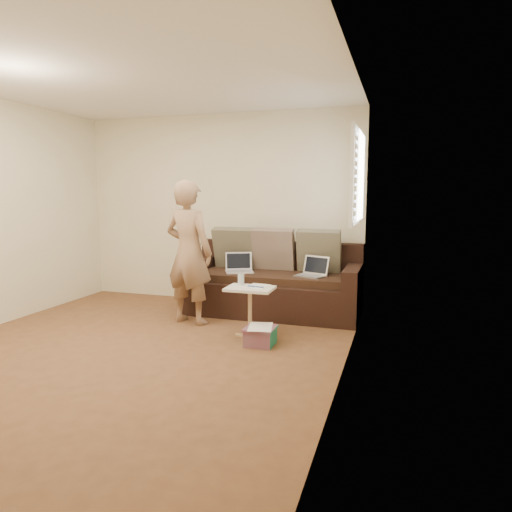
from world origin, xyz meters
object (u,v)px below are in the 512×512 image
at_px(sofa, 272,280).
at_px(side_table, 250,312).
at_px(laptop_silver, 310,277).
at_px(drinking_glass, 241,279).
at_px(person, 189,252).
at_px(striped_box, 260,336).
at_px(laptop_white, 239,272).

relative_size(sofa, side_table, 4.07).
height_order(laptop_silver, drinking_glass, drinking_glass).
distance_m(laptop_silver, drinking_glass, 1.02).
bearing_deg(drinking_glass, person, 163.16).
bearing_deg(laptop_silver, striped_box, -82.49).
relative_size(laptop_white, striped_box, 1.14).
distance_m(laptop_silver, side_table, 1.06).
bearing_deg(person, laptop_silver, -144.75).
relative_size(laptop_white, person, 0.21).
bearing_deg(sofa, laptop_silver, -13.47).
bearing_deg(striped_box, laptop_silver, 75.65).
height_order(laptop_white, side_table, laptop_white).
xyz_separation_m(sofa, drinking_glass, (-0.09, -0.94, 0.18)).
bearing_deg(laptop_white, drinking_glass, -95.81).
relative_size(laptop_silver, laptop_white, 0.99).
bearing_deg(side_table, laptop_silver, 62.98).
relative_size(side_table, drinking_glass, 4.51).
height_order(sofa, striped_box, sofa).
relative_size(laptop_silver, striped_box, 1.14).
distance_m(sofa, laptop_white, 0.43).
bearing_deg(laptop_white, sofa, -14.70).
distance_m(sofa, striped_box, 1.31).
distance_m(laptop_silver, person, 1.49).
xyz_separation_m(person, side_table, (0.85, -0.32, -0.57)).
height_order(person, striped_box, person).
xyz_separation_m(laptop_white, drinking_glass, (0.32, -0.86, 0.08)).
bearing_deg(drinking_glass, laptop_white, 110.66).
relative_size(laptop_silver, side_table, 0.63).
relative_size(person, drinking_glass, 13.97).
height_order(sofa, laptop_silver, sofa).
relative_size(laptop_silver, drinking_glass, 2.85).
relative_size(sofa, laptop_white, 6.40).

